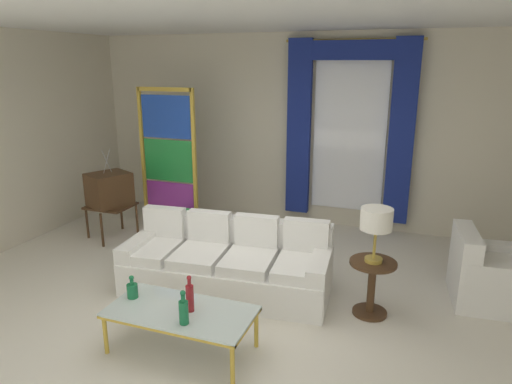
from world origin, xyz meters
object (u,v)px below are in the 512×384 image
at_px(bottle_amber_squat, 132,290).
at_px(table_lamp_brass, 376,221).
at_px(bottle_crystal_tall, 183,310).
at_px(stained_glass_divider, 169,163).
at_px(bottle_blue_decanter, 190,297).
at_px(round_side_table, 372,283).
at_px(peacock_figurine, 184,224).
at_px(couch_white_long, 229,263).
at_px(vintage_tv, 109,191).
at_px(coffee_table, 181,313).
at_px(armchair_white, 487,277).

xyz_separation_m(bottle_amber_squat, table_lamp_brass, (2.08, 1.19, 0.54)).
bearing_deg(bottle_crystal_tall, stained_glass_divider, 122.21).
relative_size(bottle_blue_decanter, round_side_table, 0.58).
bearing_deg(bottle_crystal_tall, table_lamp_brass, 45.27).
relative_size(bottle_crystal_tall, peacock_figurine, 0.52).
relative_size(bottle_crystal_tall, round_side_table, 0.52).
height_order(bottle_blue_decanter, bottle_crystal_tall, bottle_blue_decanter).
distance_m(couch_white_long, vintage_tv, 2.48).
height_order(bottle_amber_squat, vintage_tv, vintage_tv).
distance_m(stained_glass_divider, peacock_figurine, 0.97).
distance_m(coffee_table, bottle_blue_decanter, 0.20).
distance_m(bottle_blue_decanter, vintage_tv, 3.24).
bearing_deg(coffee_table, stained_glass_divider, 121.94).
height_order(vintage_tv, peacock_figurine, vintage_tv).
bearing_deg(stained_glass_divider, armchair_white, -10.64).
xyz_separation_m(bottle_blue_decanter, armchair_white, (2.61, 1.93, -0.26)).
height_order(peacock_figurine, table_lamp_brass, table_lamp_brass).
relative_size(vintage_tv, round_side_table, 2.26).
bearing_deg(vintage_tv, armchair_white, -2.02).
bearing_deg(couch_white_long, table_lamp_brass, -0.74).
height_order(coffee_table, peacock_figurine, peacock_figurine).
bearing_deg(couch_white_long, peacock_figurine, 135.94).
relative_size(bottle_blue_decanter, peacock_figurine, 0.58).
bearing_deg(vintage_tv, bottle_amber_squat, -48.73).
bearing_deg(peacock_figurine, couch_white_long, -44.06).
bearing_deg(bottle_blue_decanter, armchair_white, 36.47).
bearing_deg(coffee_table, peacock_figurine, 118.45).
distance_m(bottle_blue_decanter, round_side_table, 1.91).
height_order(couch_white_long, bottle_amber_squat, couch_white_long).
xyz_separation_m(peacock_figurine, round_side_table, (2.89, -1.25, 0.14)).
bearing_deg(armchair_white, bottle_crystal_tall, -140.31).
bearing_deg(peacock_figurine, table_lamp_brass, -23.36).
height_order(couch_white_long, armchair_white, couch_white_long).
height_order(coffee_table, bottle_crystal_tall, bottle_crystal_tall).
distance_m(coffee_table, armchair_white, 3.33).
relative_size(bottle_crystal_tall, armchair_white, 0.35).
xyz_separation_m(couch_white_long, vintage_tv, (-2.28, 0.87, 0.42)).
relative_size(couch_white_long, coffee_table, 1.82).
distance_m(couch_white_long, bottle_amber_squat, 1.31).
height_order(armchair_white, round_side_table, armchair_white).
distance_m(couch_white_long, coffee_table, 1.27).
bearing_deg(bottle_blue_decanter, couch_white_long, 97.79).
bearing_deg(coffee_table, round_side_table, 38.79).
distance_m(coffee_table, round_side_table, 1.98).
bearing_deg(round_side_table, coffee_table, -141.21).
relative_size(coffee_table, table_lamp_brass, 2.32).
bearing_deg(bottle_amber_squat, table_lamp_brass, 29.82).
bearing_deg(armchair_white, table_lamp_brass, -148.55).
relative_size(couch_white_long, table_lamp_brass, 4.22).
bearing_deg(couch_white_long, armchair_white, 13.90).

